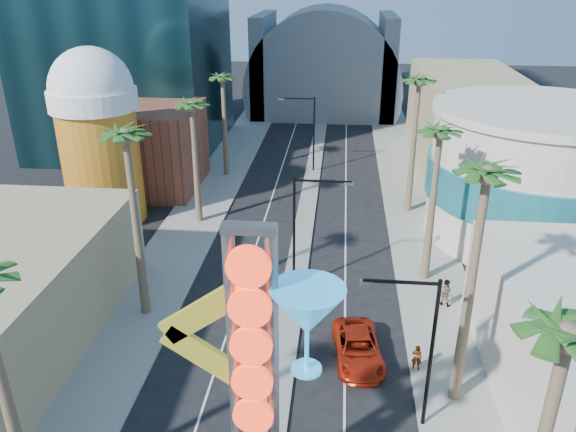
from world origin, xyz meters
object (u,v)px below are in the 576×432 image
object	(u,v)px
red_pickup	(358,348)
pedestrian_b	(445,292)
pedestrian_a	(417,358)
neon_sign	(276,360)

from	to	relation	value
red_pickup	pedestrian_b	xyz separation A→B (m)	(5.62, 5.90, 0.31)
red_pickup	pedestrian_a	bearing A→B (deg)	-19.76
pedestrian_a	pedestrian_b	xyz separation A→B (m)	(2.51, 6.64, 0.15)
pedestrian_b	neon_sign	bearing A→B (deg)	84.28
pedestrian_a	red_pickup	bearing A→B (deg)	-0.76
pedestrian_b	pedestrian_a	bearing A→B (deg)	93.47
neon_sign	pedestrian_b	size ratio (longest dim) A/B	6.91
red_pickup	pedestrian_a	size ratio (longest dim) A/B	3.52
red_pickup	pedestrian_b	distance (m)	8.15
neon_sign	pedestrian_b	xyz separation A→B (m)	(8.99, 15.63, -6.25)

